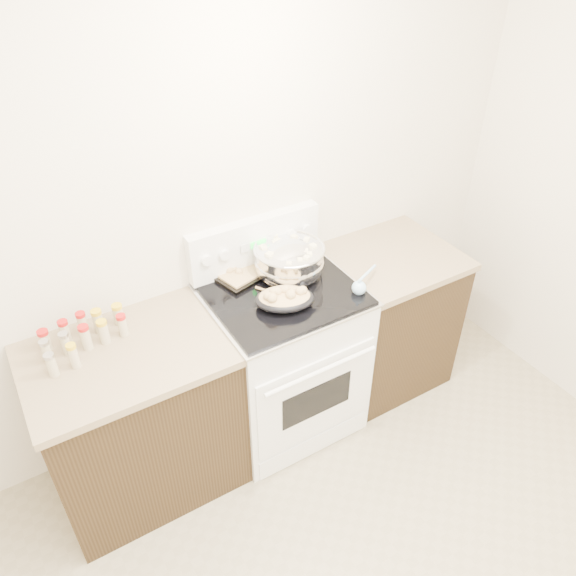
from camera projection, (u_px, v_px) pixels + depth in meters
room_shell at (463, 392)px, 1.30m from camera, size 4.10×3.60×2.75m
counter_left at (141, 418)px, 2.82m from camera, size 0.93×0.67×0.92m
counter_right at (384, 317)px, 3.47m from camera, size 0.73×0.67×0.92m
kitchen_range at (283, 356)px, 3.15m from camera, size 0.78×0.73×1.22m
mixing_bowl at (289, 261)px, 2.95m from camera, size 0.42×0.42×0.22m
roasting_pan at (284, 298)px, 2.75m from camera, size 0.35×0.31×0.11m
baking_sheet at (247, 266)px, 3.03m from camera, size 0.47×0.38×0.06m
wooden_spoon at (280, 303)px, 2.78m from camera, size 0.16×0.26×0.04m
blue_ladle at (360, 286)px, 2.86m from camera, size 0.24×0.16×0.09m
spice_jars at (82, 335)px, 2.55m from camera, size 0.40×0.24×0.13m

